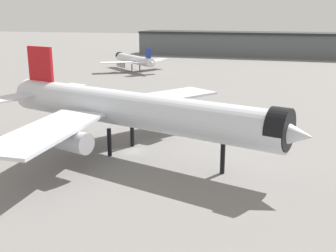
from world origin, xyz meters
name	(u,v)px	position (x,y,z in m)	size (l,w,h in m)	color
ground	(133,151)	(0.00, 0.00, 0.00)	(900.00, 900.00, 0.00)	slate
airliner_near_gate	(131,110)	(0.16, -1.13, 8.09)	(62.51, 55.66, 18.35)	silver
airliner_far_taxiway	(134,60)	(-39.91, 106.05, 4.76)	(30.94, 29.76, 10.81)	silver
terminal_building	(319,45)	(43.00, 187.33, 7.35)	(211.15, 28.72, 27.59)	slate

